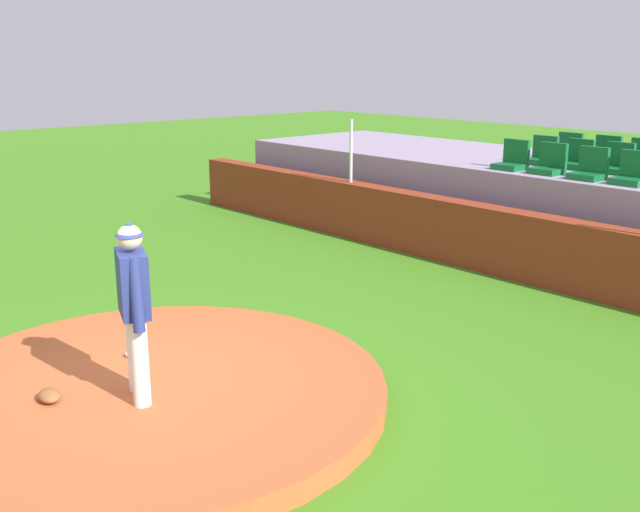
% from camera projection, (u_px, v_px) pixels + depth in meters
% --- Properties ---
extents(ground_plane, '(60.00, 60.00, 0.00)m').
position_uv_depth(ground_plane, '(152.00, 402.00, 7.39)').
color(ground_plane, '#3D7C1B').
extents(pitchers_mound, '(4.70, 4.70, 0.21)m').
position_uv_depth(pitchers_mound, '(151.00, 392.00, 7.36)').
color(pitchers_mound, '#AF532B').
rests_on(pitchers_mound, ground_plane).
extents(pitcher, '(0.74, 0.40, 1.71)m').
position_uv_depth(pitcher, '(134.00, 298.00, 6.76)').
color(pitcher, white).
rests_on(pitcher, pitchers_mound).
extents(baseball, '(0.07, 0.07, 0.07)m').
position_uv_depth(baseball, '(129.00, 354.00, 7.94)').
color(baseball, white).
rests_on(baseball, pitchers_mound).
extents(fielding_glove, '(0.33, 0.24, 0.11)m').
position_uv_depth(fielding_glove, '(49.00, 395.00, 6.93)').
color(fielding_glove, brown).
rests_on(fielding_glove, pitchers_mound).
extents(brick_barrier, '(16.77, 0.40, 1.05)m').
position_uv_depth(brick_barrier, '(523.00, 246.00, 11.39)').
color(brick_barrier, maroon).
rests_on(brick_barrier, ground_plane).
extents(fence_post_left, '(0.06, 0.06, 1.18)m').
position_uv_depth(fence_post_left, '(351.00, 151.00, 13.87)').
color(fence_post_left, silver).
rests_on(fence_post_left, brick_barrier).
extents(bleacher_platform, '(15.42, 3.55, 1.49)m').
position_uv_depth(bleacher_platform, '(603.00, 211.00, 12.88)').
color(bleacher_platform, '#94859F').
rests_on(bleacher_platform, ground_plane).
extents(stadium_chair_0, '(0.48, 0.44, 0.50)m').
position_uv_depth(stadium_chair_0, '(512.00, 160.00, 12.61)').
color(stadium_chair_0, '#0F5C28').
rests_on(stadium_chair_0, bleacher_platform).
extents(stadium_chair_1, '(0.48, 0.44, 0.50)m').
position_uv_depth(stadium_chair_1, '(549.00, 164.00, 12.13)').
color(stadium_chair_1, '#0F5C28').
rests_on(stadium_chair_1, bleacher_platform).
extents(stadium_chair_2, '(0.48, 0.44, 0.50)m').
position_uv_depth(stadium_chair_2, '(590.00, 169.00, 11.57)').
color(stadium_chair_2, '#0F5C28').
rests_on(stadium_chair_2, bleacher_platform).
extents(stadium_chair_3, '(0.48, 0.44, 0.50)m').
position_uv_depth(stadium_chair_3, '(632.00, 174.00, 11.11)').
color(stadium_chair_3, '#0F5C28').
rests_on(stadium_chair_3, bleacher_platform).
extents(stadium_chair_4, '(0.48, 0.44, 0.50)m').
position_uv_depth(stadium_chair_4, '(542.00, 155.00, 13.22)').
color(stadium_chair_4, '#0F5C28').
rests_on(stadium_chair_4, bleacher_platform).
extents(stadium_chair_5, '(0.48, 0.44, 0.50)m').
position_uv_depth(stadium_chair_5, '(577.00, 159.00, 12.70)').
color(stadium_chair_5, '#0F5C28').
rests_on(stadium_chair_5, bleacher_platform).
extents(stadium_chair_6, '(0.48, 0.44, 0.50)m').
position_uv_depth(stadium_chair_6, '(616.00, 164.00, 12.19)').
color(stadium_chair_6, '#0F5C28').
rests_on(stadium_chair_6, bleacher_platform).
extents(stadium_chair_8, '(0.48, 0.44, 0.50)m').
position_uv_depth(stadium_chair_8, '(567.00, 151.00, 13.76)').
color(stadium_chair_8, '#0F5C28').
rests_on(stadium_chair_8, bleacher_platform).
extents(stadium_chair_9, '(0.48, 0.44, 0.50)m').
position_uv_depth(stadium_chair_9, '(605.00, 155.00, 13.25)').
color(stadium_chair_9, '#0F5C28').
rests_on(stadium_chair_9, bleacher_platform).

